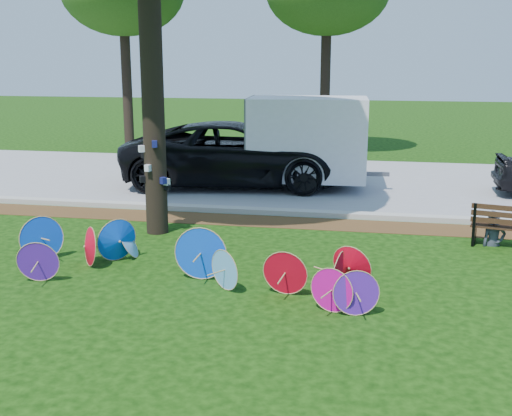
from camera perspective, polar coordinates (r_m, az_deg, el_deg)
The scene contains 8 objects.
ground at distance 9.84m, azimuth -5.08°, elevation -7.63°, with size 90.00×90.00×0.00m, color black.
mulch_strip at distance 14.02m, azimuth -0.10°, elevation -1.15°, with size 90.00×1.00×0.01m, color #472D16.
curb at distance 14.68m, azimuth 0.41°, elevation -0.27°, with size 90.00×0.30×0.12m, color #B7B5AD.
street at distance 18.69m, azimuth 2.69°, elevation 2.51°, with size 90.00×8.00×0.01m, color gray.
parasol_pile at distance 10.34m, azimuth -5.71°, elevation -4.47°, with size 6.25×2.34×0.88m.
black_van at distance 17.78m, azimuth -1.63°, elevation 4.81°, with size 2.91×6.31×1.75m, color black.
cargo_trailer at distance 17.29m, azimuth 4.63°, elevation 6.20°, with size 3.08×1.95×2.76m, color white.
person_left at distance 12.89m, azimuth 20.56°, elevation -0.38°, with size 0.47×0.31×1.29m, color #353D49.
Camera 1 is at (2.55, -8.83, 3.52)m, focal length 45.00 mm.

